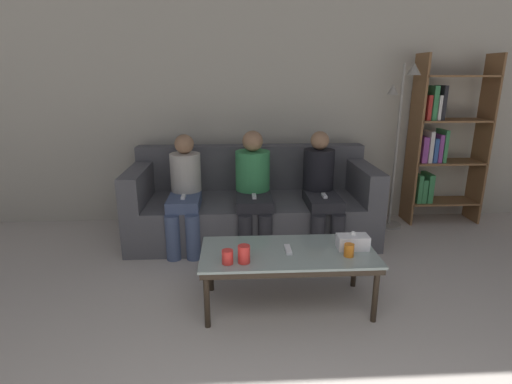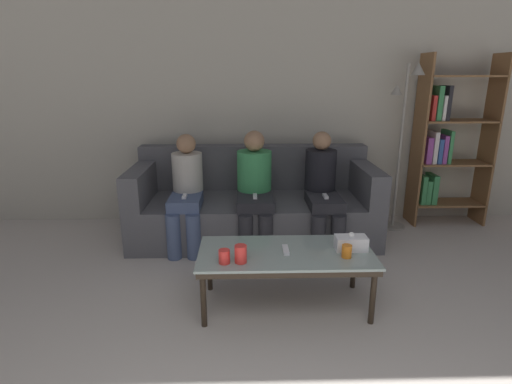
# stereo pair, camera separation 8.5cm
# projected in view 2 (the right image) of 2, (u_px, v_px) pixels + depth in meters

# --- Properties ---
(wall_back) EXTENTS (12.00, 0.06, 2.60)m
(wall_back) POSITION_uv_depth(u_px,v_px,m) (253.00, 105.00, 4.36)
(wall_back) COLOR #B7B2A3
(wall_back) RESTS_ON ground_plane
(couch) EXTENTS (2.41, 0.96, 0.89)m
(couch) POSITION_uv_depth(u_px,v_px,m) (254.00, 205.00, 4.11)
(couch) COLOR #515156
(couch) RESTS_ON ground_plane
(coffee_table) EXTENTS (1.22, 0.58, 0.43)m
(coffee_table) POSITION_uv_depth(u_px,v_px,m) (286.00, 257.00, 2.81)
(coffee_table) COLOR #8C9E99
(coffee_table) RESTS_ON ground_plane
(cup_near_left) EXTENTS (0.07, 0.07, 0.09)m
(cup_near_left) POSITION_uv_depth(u_px,v_px,m) (347.00, 251.00, 2.69)
(cup_near_left) COLOR orange
(cup_near_left) RESTS_ON coffee_table
(cup_near_right) EXTENTS (0.07, 0.07, 0.09)m
(cup_near_right) POSITION_uv_depth(u_px,v_px,m) (224.00, 257.00, 2.61)
(cup_near_right) COLOR red
(cup_near_right) RESTS_ON coffee_table
(cup_far_center) EXTENTS (0.08, 0.08, 0.12)m
(cup_far_center) POSITION_uv_depth(u_px,v_px,m) (241.00, 254.00, 2.61)
(cup_far_center) COLOR red
(cup_far_center) RESTS_ON coffee_table
(tissue_box) EXTENTS (0.22, 0.12, 0.13)m
(tissue_box) POSITION_uv_depth(u_px,v_px,m) (351.00, 243.00, 2.81)
(tissue_box) COLOR white
(tissue_box) RESTS_ON coffee_table
(game_remote) EXTENTS (0.04, 0.15, 0.02)m
(game_remote) POSITION_uv_depth(u_px,v_px,m) (286.00, 250.00, 2.79)
(game_remote) COLOR white
(game_remote) RESTS_ON coffee_table
(bookshelf) EXTENTS (0.80, 0.32, 1.83)m
(bookshelf) POSITION_uv_depth(u_px,v_px,m) (444.00, 145.00, 4.31)
(bookshelf) COLOR brown
(bookshelf) RESTS_ON ground_plane
(standing_lamp) EXTENTS (0.31, 0.26, 1.73)m
(standing_lamp) POSITION_uv_depth(u_px,v_px,m) (403.00, 130.00, 4.11)
(standing_lamp) COLOR gray
(standing_lamp) RESTS_ON ground_plane
(seated_person_left_end) EXTENTS (0.31, 0.64, 1.08)m
(seated_person_left_end) POSITION_uv_depth(u_px,v_px,m) (186.00, 189.00, 3.80)
(seated_person_left_end) COLOR #47567A
(seated_person_left_end) RESTS_ON ground_plane
(seated_person_mid_left) EXTENTS (0.33, 0.69, 1.11)m
(seated_person_mid_left) POSITION_uv_depth(u_px,v_px,m) (255.00, 186.00, 3.82)
(seated_person_mid_left) COLOR #28282D
(seated_person_mid_left) RESTS_ON ground_plane
(seated_person_mid_right) EXTENTS (0.31, 0.71, 1.10)m
(seated_person_mid_right) POSITION_uv_depth(u_px,v_px,m) (322.00, 188.00, 3.82)
(seated_person_mid_right) COLOR #28282D
(seated_person_mid_right) RESTS_ON ground_plane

